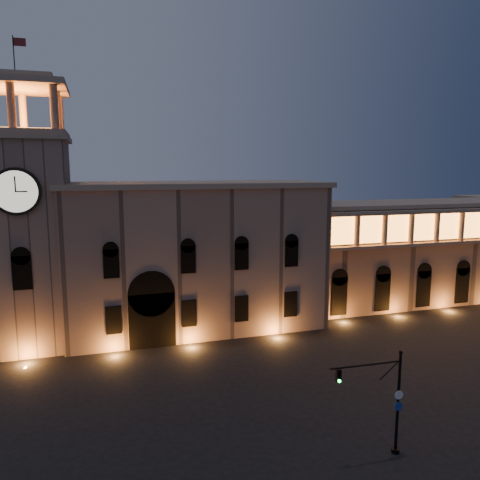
{
  "coord_description": "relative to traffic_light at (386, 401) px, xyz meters",
  "views": [
    {
      "loc": [
        -12.99,
        -32.89,
        19.16
      ],
      "look_at": [
        1.84,
        16.0,
        11.35
      ],
      "focal_mm": 35.0,
      "sensor_mm": 36.0,
      "label": 1
    }
  ],
  "objects": [
    {
      "name": "ground",
      "position": [
        -4.77,
        7.88,
        -3.85
      ],
      "size": [
        160.0,
        160.0,
        0.0
      ],
      "primitive_type": "plane",
      "color": "black",
      "rests_on": "ground"
    },
    {
      "name": "government_building",
      "position": [
        -6.84,
        29.81,
        4.92
      ],
      "size": [
        30.8,
        12.8,
        17.6
      ],
      "color": "#91715F",
      "rests_on": "ground"
    },
    {
      "name": "clock_tower",
      "position": [
        -25.27,
        28.86,
        8.65
      ],
      "size": [
        9.8,
        9.8,
        32.4
      ],
      "color": "#91715F",
      "rests_on": "ground"
    },
    {
      "name": "colonnade_wing",
      "position": [
        27.23,
        31.8,
        3.48
      ],
      "size": [
        40.6,
        11.5,
        14.5
      ],
      "color": "#8B6B59",
      "rests_on": "ground"
    },
    {
      "name": "traffic_light",
      "position": [
        0.0,
        0.0,
        0.0
      ],
      "size": [
        5.35,
        0.6,
        7.33
      ],
      "rotation": [
        0.0,
        0.0,
        -0.04
      ],
      "color": "black",
      "rests_on": "ground"
    }
  ]
}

